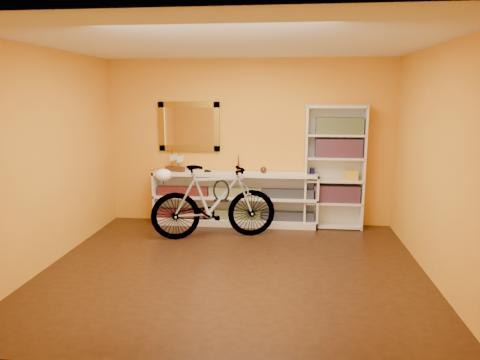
# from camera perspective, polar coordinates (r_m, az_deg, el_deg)

# --- Properties ---
(floor) EXTENTS (4.50, 4.00, 0.01)m
(floor) POSITION_cam_1_polar(r_m,az_deg,el_deg) (5.33, -0.82, -11.58)
(floor) COLOR black
(floor) RESTS_ON ground
(ceiling) EXTENTS (4.50, 4.00, 0.01)m
(ceiling) POSITION_cam_1_polar(r_m,az_deg,el_deg) (4.95, -0.91, 17.51)
(ceiling) COLOR silver
(ceiling) RESTS_ON ground
(back_wall) EXTENTS (4.50, 0.01, 2.60)m
(back_wall) POSITION_cam_1_polar(r_m,az_deg,el_deg) (6.96, 1.15, 4.89)
(back_wall) COLOR orange
(back_wall) RESTS_ON ground
(left_wall) EXTENTS (0.01, 4.00, 2.60)m
(left_wall) POSITION_cam_1_polar(r_m,az_deg,el_deg) (5.71, -23.97, 2.57)
(left_wall) COLOR orange
(left_wall) RESTS_ON ground
(right_wall) EXTENTS (0.01, 4.00, 2.60)m
(right_wall) POSITION_cam_1_polar(r_m,az_deg,el_deg) (5.21, 24.58, 1.80)
(right_wall) COLOR orange
(right_wall) RESTS_ON ground
(gilt_mirror) EXTENTS (0.98, 0.06, 0.78)m
(gilt_mirror) POSITION_cam_1_polar(r_m,az_deg,el_deg) (7.04, -6.65, 6.93)
(gilt_mirror) COLOR olive
(gilt_mirror) RESTS_ON back_wall
(wall_socket) EXTENTS (0.09, 0.02, 0.09)m
(wall_socket) POSITION_cam_1_polar(r_m,az_deg,el_deg) (7.11, 8.37, -3.71)
(wall_socket) COLOR silver
(wall_socket) RESTS_ON back_wall
(console_unit) EXTENTS (2.60, 0.35, 0.85)m
(console_unit) POSITION_cam_1_polar(r_m,az_deg,el_deg) (6.94, -0.65, -2.46)
(console_unit) COLOR silver
(console_unit) RESTS_ON floor
(cd_row_lower) EXTENTS (2.50, 0.13, 0.14)m
(cd_row_lower) POSITION_cam_1_polar(r_m,az_deg,el_deg) (6.99, -0.67, -4.53)
(cd_row_lower) COLOR black
(cd_row_lower) RESTS_ON console_unit
(cd_row_upper) EXTENTS (2.50, 0.13, 0.14)m
(cd_row_upper) POSITION_cam_1_polar(r_m,az_deg,el_deg) (6.90, -0.67, -1.61)
(cd_row_upper) COLOR navy
(cd_row_upper) RESTS_ON console_unit
(model_ship) EXTENTS (0.33, 0.21, 0.37)m
(model_ship) POSITION_cam_1_polar(r_m,az_deg,el_deg) (7.00, -8.47, 2.61)
(model_ship) COLOR #3B1E10
(model_ship) RESTS_ON console_unit
(toy_car) EXTENTS (0.00, 0.00, 0.00)m
(toy_car) POSITION_cam_1_polar(r_m,az_deg,el_deg) (6.92, -4.25, 1.07)
(toy_car) COLOR black
(toy_car) RESTS_ON console_unit
(bronze_ornament) EXTENTS (0.06, 0.06, 0.32)m
(bronze_ornament) POSITION_cam_1_polar(r_m,az_deg,el_deg) (6.82, -0.21, 2.33)
(bronze_ornament) COLOR #4E281A
(bronze_ornament) RESTS_ON console_unit
(decorative_orb) EXTENTS (0.10, 0.10, 0.10)m
(decorative_orb) POSITION_cam_1_polar(r_m,az_deg,el_deg) (6.81, 3.06, 1.33)
(decorative_orb) COLOR #4E281A
(decorative_orb) RESTS_ON console_unit
(bookcase) EXTENTS (0.90, 0.30, 1.90)m
(bookcase) POSITION_cam_1_polar(r_m,az_deg,el_deg) (6.85, 12.19, 1.59)
(bookcase) COLOR silver
(bookcase) RESTS_ON floor
(book_row_a) EXTENTS (0.70, 0.22, 0.26)m
(book_row_a) POSITION_cam_1_polar(r_m,az_deg,el_deg) (6.94, 12.46, -1.72)
(book_row_a) COLOR maroon
(book_row_a) RESTS_ON bookcase
(book_row_b) EXTENTS (0.70, 0.22, 0.28)m
(book_row_b) POSITION_cam_1_polar(r_m,az_deg,el_deg) (6.82, 12.71, 4.11)
(book_row_b) COLOR maroon
(book_row_b) RESTS_ON bookcase
(book_row_c) EXTENTS (0.70, 0.22, 0.25)m
(book_row_c) POSITION_cam_1_polar(r_m,az_deg,el_deg) (6.79, 12.83, 6.92)
(book_row_c) COLOR navy
(book_row_c) RESTS_ON bookcase
(travel_mug) EXTENTS (0.08, 0.08, 0.18)m
(travel_mug) POSITION_cam_1_polar(r_m,az_deg,el_deg) (6.82, 9.38, 0.83)
(travel_mug) COLOR navy
(travel_mug) RESTS_ON bookcase
(red_tin) EXTENTS (0.16, 0.16, 0.16)m
(red_tin) POSITION_cam_1_polar(r_m,az_deg,el_deg) (6.80, 10.68, 6.62)
(red_tin) COLOR maroon
(red_tin) RESTS_ON bookcase
(yellow_bag) EXTENTS (0.20, 0.15, 0.15)m
(yellow_bag) POSITION_cam_1_polar(r_m,az_deg,el_deg) (6.87, 14.26, 0.59)
(yellow_bag) COLOR yellow
(yellow_bag) RESTS_ON bookcase
(bicycle) EXTENTS (0.94, 1.89, 1.08)m
(bicycle) POSITION_cam_1_polar(r_m,az_deg,el_deg) (6.29, -3.43, -2.85)
(bicycle) COLOR silver
(bicycle) RESTS_ON floor
(helmet) EXTENTS (0.23, 0.22, 0.17)m
(helmet) POSITION_cam_1_polar(r_m,az_deg,el_deg) (6.17, -9.96, 0.64)
(helmet) COLOR white
(helmet) RESTS_ON bicycle
(u_lock) EXTENTS (0.24, 0.03, 0.24)m
(u_lock) POSITION_cam_1_polar(r_m,az_deg,el_deg) (6.26, -2.46, -1.38)
(u_lock) COLOR black
(u_lock) RESTS_ON bicycle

